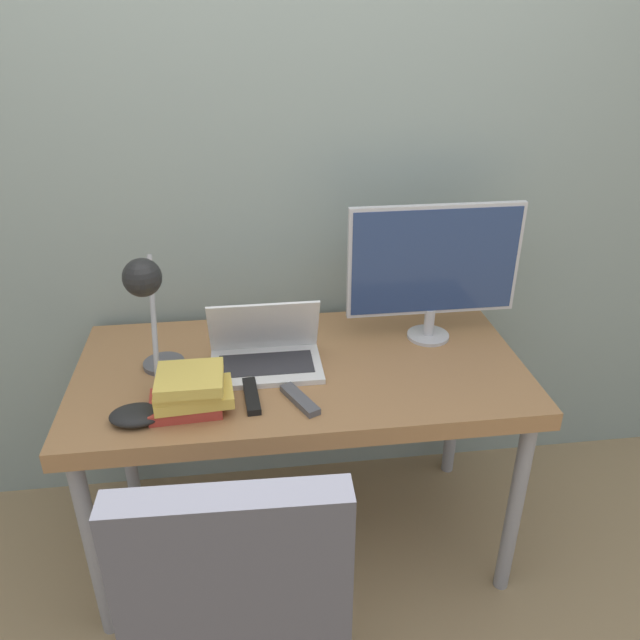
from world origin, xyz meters
The scene contains 11 objects.
ground_plane centered at (0.00, 0.00, 0.00)m, with size 12.00×12.00×0.00m, color #937A56.
wall_back centered at (0.00, 0.80, 1.30)m, with size 8.00×0.05×2.60m.
desk centered at (0.00, 0.37, 0.70)m, with size 1.45×0.73×0.77m.
laptop centered at (-0.11, 0.38, 0.82)m, with size 0.35×0.23×0.23m.
monitor centered at (0.47, 0.50, 1.04)m, with size 0.58×0.15×0.48m.
desk_lamp centered at (-0.44, 0.28, 1.08)m, with size 0.13×0.29×0.44m.
office_chair centered at (-0.21, -0.46, 0.59)m, with size 0.60×0.62×1.11m.
book_stack centered at (-0.34, 0.16, 0.83)m, with size 0.25×0.18×0.12m.
tv_remote centered at (-0.16, 0.19, 0.78)m, with size 0.05×0.18×0.02m.
media_remote centered at (-0.02, 0.15, 0.78)m, with size 0.11×0.17×0.02m.
game_controller centered at (-0.49, 0.12, 0.79)m, with size 0.15×0.11×0.04m.
Camera 1 is at (-0.16, -1.37, 1.84)m, focal length 35.00 mm.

